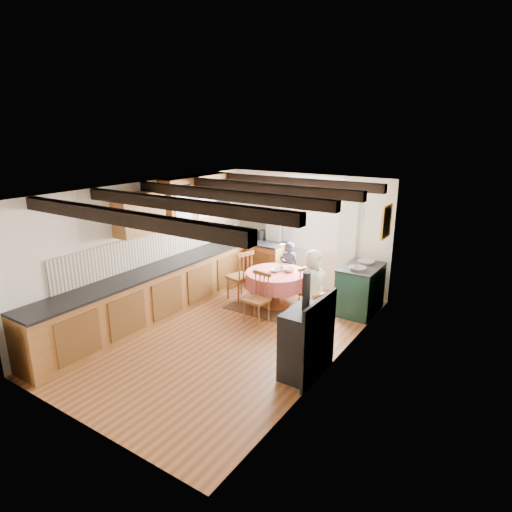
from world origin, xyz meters
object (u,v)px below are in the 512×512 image
Objects in this scene: child_right at (313,283)px; chair_left at (240,275)px; chair_right at (311,292)px; child_far at (289,268)px; chair_near at (257,298)px; cup at (282,267)px; cast_iron_stove at (305,325)px; aga_range at (360,289)px; dining_table at (276,289)px.

chair_left is at bearing 88.99° from child_right.
chair_right is 0.80× the size of child_far.
child_right is at bearing 130.97° from child_far.
child_right is (0.69, 0.80, 0.17)m from chair_near.
cup is at bearing 119.95° from chair_left.
chair_near is 1.03m from chair_right.
child_far reaches higher than chair_left.
cast_iron_stove is (2.32, -1.75, 0.24)m from chair_left.
chair_right is at bearing 102.35° from child_right.
cast_iron_stove is 3.01m from child_far.
cup is (-0.72, 0.12, 0.13)m from child_right.
child_far is 0.90× the size of child_right.
cast_iron_stove is (1.46, -1.04, 0.30)m from chair_near.
aga_range reaches higher than chair_right.
chair_near is at bearing -133.58° from aga_range.
child_right reaches higher than cup.
cast_iron_stove is (0.11, -2.46, 0.29)m from aga_range.
chair_right is (0.72, 0.03, 0.10)m from dining_table.
chair_right is (0.66, 0.79, -0.00)m from chair_near.
aga_range is 8.85× the size of cup.
dining_table is 1.14× the size of chair_left.
child_right is at bearing 2.66° from dining_table.
chair_right is (1.52, 0.09, -0.06)m from chair_left.
cup is (0.03, 0.16, 0.40)m from dining_table.
cup is (-0.69, 0.13, 0.30)m from chair_right.
aga_range is at bearing -28.92° from chair_right.
cast_iron_stove reaches higher than child_far.
chair_right is 2.02m from cast_iron_stove.
chair_near reaches higher than chair_right.
chair_near is 1.49m from child_far.
chair_right is 0.60× the size of cast_iron_stove.
dining_table is 0.78m from chair_near.
aga_range reaches higher than chair_near.
cup reaches higher than dining_table.
child_far is (-0.83, 0.68, 0.11)m from chair_right.
chair_right is 0.72× the size of child_right.
chair_right is 1.08m from child_far.
chair_near is 0.81× the size of child_far.
chair_right reaches higher than dining_table.
child_far is 10.01× the size of cup.
dining_table is at bearing 109.59° from chair_left.
chair_near is 1.11m from chair_left.
chair_right is at bearing 54.58° from chair_near.
aga_range is (0.69, 0.62, 0.01)m from chair_right.
child_right is at bearing 108.75° from chair_left.
chair_right is 0.18m from child_right.
chair_left is at bearing 37.25° from child_far.
aga_range is (1.35, 1.42, 0.00)m from chair_near.
aga_range is 1.53m from child_far.
chair_left is at bearing 144.76° from chair_near.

